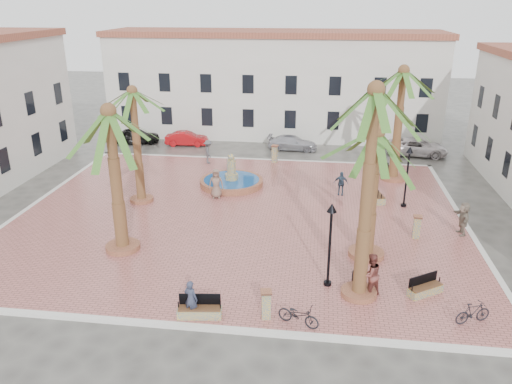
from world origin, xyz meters
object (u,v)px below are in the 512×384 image
palm_ne (402,84)px  bench_s (200,311)px  pedestrian_east (463,218)px  palm_s (374,114)px  lamppost_e (408,166)px  pedestrian_fountain_b (341,183)px  bench_ne (384,169)px  pedestrian_north (208,152)px  car_white (417,147)px  cyclist_a (191,299)px  palm_sw (110,130)px  bicycle_b (473,313)px  car_black (136,136)px  fountain (232,181)px  palm_e (375,150)px  pedestrian_fountain_a (216,183)px  bench_e (376,196)px  litter_bin (356,278)px  bicycle_a (298,315)px  lamppost_s (331,231)px  bench_se (425,289)px  bollard_se (266,304)px  palm_nw (133,104)px  bollard_e (417,226)px  cyclist_b (371,275)px  car_red (187,139)px  bollard_n (275,153)px  car_silver (292,143)px

palm_ne → bench_s: (-9.73, -17.91, -6.41)m
pedestrian_east → palm_s: bearing=-45.9°
lamppost_e → pedestrian_fountain_b: lamppost_e is taller
pedestrian_fountain_b → bench_ne: bearing=61.1°
pedestrian_north → car_white: (16.51, 4.83, -0.38)m
lamppost_e → cyclist_a: size_ratio=2.36×
palm_sw → bench_s: bearing=-44.6°
bicycle_b → car_black: size_ratio=0.38×
fountain → palm_e: size_ratio=0.64×
fountain → palm_e: 13.44m
fountain → pedestrian_fountain_a: size_ratio=2.24×
bench_e → litter_bin: bearing=156.5°
bicycle_a → pedestrian_east: bearing=-21.7°
pedestrian_fountain_b → car_black: pedestrian_fountain_b is taller
bench_s → litter_bin: 7.13m
bench_ne → car_black: bearing=53.7°
palm_s → bicycle_a: 8.25m
pedestrian_north → pedestrian_fountain_a: bearing=175.1°
cyclist_a → bicycle_b: bearing=-155.6°
bench_s → cyclist_a: size_ratio=1.12×
palm_ne → cyclist_a: 21.38m
palm_sw → cyclist_a: size_ratio=4.62×
lamppost_s → car_white: (7.35, 21.56, -2.13)m
palm_s → bench_se: (2.84, 0.45, -7.68)m
palm_ne → pedestrian_north: size_ratio=4.32×
bench_s → bollard_se: bollard_se is taller
pedestrian_east → car_white: (0.14, 15.40, -0.38)m
bench_s → bench_e: bench_e is taller
palm_nw → pedestrian_north: size_ratio=3.94×
bollard_e → cyclist_b: size_ratio=0.65×
pedestrian_east → car_red: bearing=-134.2°
bench_se → bicycle_b: bicycle_b is taller
car_black → cyclist_b: bearing=-156.4°
lamppost_s → bicycle_a: size_ratio=2.30×
pedestrian_fountain_b → lamppost_e: bearing=-15.6°
palm_e → bollard_n: bearing=112.2°
palm_e → car_white: size_ratio=1.35×
lamppost_e → bicycle_a: lamppost_e is taller
pedestrian_east → car_white: pedestrian_east is taller
cyclist_b → pedestrian_east: bearing=-161.1°
pedestrian_fountain_a → palm_ne: bearing=16.8°
palm_e → palm_nw: bearing=157.8°
palm_ne → car_silver: size_ratio=1.90×
palm_sw → lamppost_s: 11.17m
palm_s → bollard_se: (-3.78, -2.17, -7.28)m
palm_nw → litter_bin: bearing=-33.0°
bench_se → lamppost_e: (0.51, 9.97, 2.35)m
bicycle_a → car_red: 27.49m
pedestrian_fountain_b → bench_se: bearing=-68.0°
cyclist_b → car_black: size_ratio=0.48×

